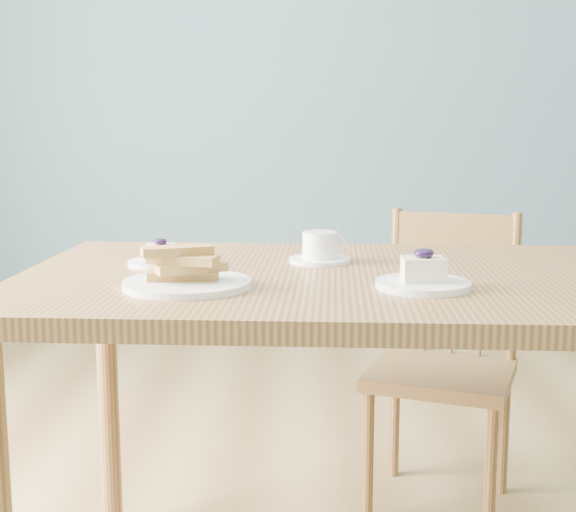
{
  "coord_description": "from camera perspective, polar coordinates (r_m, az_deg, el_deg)",
  "views": [
    {
      "loc": [
        -0.42,
        -1.66,
        1.09
      ],
      "look_at": [
        -0.43,
        0.03,
        0.81
      ],
      "focal_mm": 50.0,
      "sensor_mm": 36.0,
      "label": 1
    }
  ],
  "objects": [
    {
      "name": "biscotti_plate",
      "position": [
        1.54,
        -7.19,
        -1.34
      ],
      "size": [
        0.25,
        0.25,
        0.08
      ],
      "rotation": [
        0.0,
        0.0,
        0.14
      ],
      "color": "white",
      "rests_on": "dining_table"
    },
    {
      "name": "coffee_cup",
      "position": [
        1.81,
        2.32,
        0.48
      ],
      "size": [
        0.14,
        0.14,
        0.07
      ],
      "rotation": [
        0.0,
        0.0,
        0.25
      ],
      "color": "white",
      "rests_on": "dining_table"
    },
    {
      "name": "cheesecake_plate_near",
      "position": [
        1.54,
        9.59,
        -1.56
      ],
      "size": [
        0.18,
        0.18,
        0.08
      ],
      "rotation": [
        0.0,
        0.0,
        0.01
      ],
      "color": "white",
      "rests_on": "dining_table"
    },
    {
      "name": "dining_table",
      "position": [
        1.7,
        5.74,
        -3.84
      ],
      "size": [
        1.5,
        0.91,
        0.78
      ],
      "rotation": [
        0.0,
        0.0,
        -0.05
      ],
      "color": "olive",
      "rests_on": "ground"
    },
    {
      "name": "cheesecake_plate_far",
      "position": [
        1.79,
        -9.07,
        -0.16
      ],
      "size": [
        0.14,
        0.14,
        0.06
      ],
      "rotation": [
        0.0,
        0.0,
        0.09
      ],
      "color": "white",
      "rests_on": "dining_table"
    },
    {
      "name": "dining_chair",
      "position": [
        2.34,
        11.0,
        -7.16
      ],
      "size": [
        0.49,
        0.48,
        0.84
      ],
      "rotation": [
        0.0,
        0.0,
        -0.36
      ],
      "color": "olive",
      "rests_on": "ground"
    }
  ]
}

